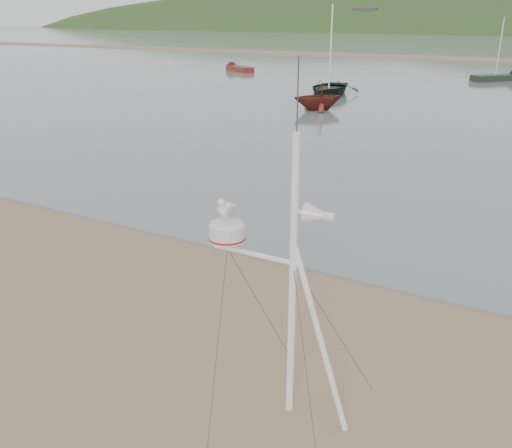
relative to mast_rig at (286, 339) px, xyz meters
The scene contains 6 objects.
ground 3.74m from the mast_rig, behind, with size 560.00×560.00×0.00m, color #85654C.
mast_rig is the anchor object (origin of this frame).
boat_dark 32.02m from the mast_rig, 111.23° to the left, with size 3.40×0.99×4.77m, color black.
boat_red 25.61m from the mast_rig, 112.35° to the left, with size 2.50×1.53×2.90m, color #5F1F15.
dinghy_red_far 49.84m from the mast_rig, 122.35° to the left, with size 4.73×3.38×1.16m.
sailboat_dark_mid 45.97m from the mast_rig, 92.52° to the left, with size 4.62×4.86×5.42m.
Camera 1 is at (6.19, -5.61, 5.04)m, focal length 38.00 mm.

